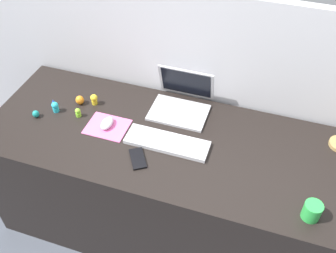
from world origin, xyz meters
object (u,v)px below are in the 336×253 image
Objects in this scene: toy_figurine_cyan at (55,107)px; toy_figurine_yellow at (94,99)px; mouse at (107,123)px; toy_figurine_teal at (36,114)px; cell_phone at (138,159)px; coffee_mug at (312,211)px; toy_figurine_orange at (80,100)px; keyboard at (168,143)px; toy_figurine_blue at (54,102)px; laptop at (182,99)px; toy_figurine_lime at (78,112)px.

toy_figurine_yellow is at bearing 35.69° from toy_figurine_cyan.
mouse is 0.39m from toy_figurine_teal.
toy_figurine_teal is at bearing -141.87° from toy_figurine_yellow.
coffee_mug is at bearing -37.29° from cell_phone.
mouse is 0.25m from toy_figurine_orange.
cell_phone is at bearing -38.95° from toy_figurine_yellow.
toy_figurine_orange is (-0.55, 0.14, 0.01)m from keyboard.
keyboard is 0.68m from toy_figurine_blue.
toy_figurine_teal is at bearing 172.87° from coffee_mug.
mouse is (-0.33, 0.02, 0.01)m from keyboard.
cell_phone is (-0.09, -0.43, -0.05)m from laptop.
toy_figurine_orange is at bearing 46.66° from toy_figurine_cyan.
toy_figurine_cyan reaches higher than toy_figurine_blue.
toy_figurine_orange is at bearing 164.41° from coffee_mug.
keyboard is 8.07× the size of toy_figurine_lime.
toy_figurine_orange is 0.83× the size of toy_figurine_cyan.
toy_figurine_blue is 0.12m from toy_figurine_teal.
laptop is 0.29m from keyboard.
toy_figurine_yellow is at bearing 162.41° from coffee_mug.
mouse is 1.89× the size of toy_figurine_lime.
coffee_mug reaches higher than toy_figurine_teal.
laptop is 0.42m from mouse.
keyboard is 10.60× the size of toy_figurine_teal.
toy_figurine_orange is 0.24m from toy_figurine_teal.
keyboard is at bearing 21.41° from cell_phone.
laptop is 0.77m from toy_figurine_teal.
coffee_mug is 1.33× the size of toy_figurine_cyan.
toy_figurine_blue is (-0.21, -0.08, -0.02)m from toy_figurine_yellow.
toy_figurine_orange reaches higher than mouse.
coffee_mug is 1.21m from toy_figurine_yellow.
cell_phone is 0.79m from coffee_mug.
toy_figurine_teal is at bearing -137.04° from toy_figurine_cyan.
toy_figurine_yellow is (-0.14, 0.14, 0.01)m from mouse.
cell_phone is 0.62m from toy_figurine_teal.
toy_figurine_blue is (-0.13, -0.05, -0.01)m from toy_figurine_orange.
laptop is 0.55m from toy_figurine_lime.
keyboard is at bearing -14.20° from toy_figurine_orange.
coffee_mug is at bearing -11.82° from toy_figurine_lime.
toy_figurine_yellow is at bearing 108.63° from cell_phone.
toy_figurine_blue reaches higher than cell_phone.
laptop is at bearing 144.81° from coffee_mug.
cell_phone is 0.57m from toy_figurine_cyan.
toy_figurine_cyan is (-0.31, 0.02, 0.01)m from mouse.
coffee_mug is at bearing -10.54° from toy_figurine_cyan.
toy_figurine_teal is at bearing -108.33° from toy_figurine_blue.
toy_figurine_blue is at bearing 168.03° from coffee_mug.
coffee_mug reaches higher than toy_figurine_cyan.
toy_figurine_cyan reaches higher than keyboard.
toy_figurine_blue is 0.72× the size of toy_figurine_lime.
mouse is 0.18m from toy_figurine_lime.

